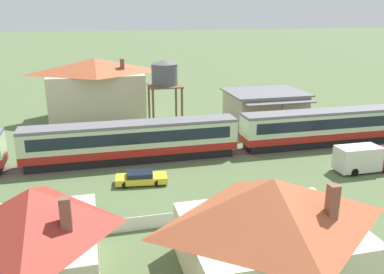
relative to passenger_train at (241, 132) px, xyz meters
The scene contains 9 objects.
passenger_train is the anchor object (origin of this frame).
railway_track 4.26m from the passenger_train, ahead, with size 156.24×3.60×0.04m.
station_building 12.33m from the passenger_train, 54.28° to the left, with size 10.25×9.53×4.59m.
station_house_terracotta_roof 24.47m from the passenger_train, 127.27° to the left, with size 14.19×8.73×8.58m.
water_tower 13.54m from the passenger_train, 120.19° to the left, with size 4.16×4.16×9.05m.
cottage_red_roof_2 26.82m from the passenger_train, 135.07° to the right, with size 7.05×8.58×6.03m.
cottage_terracotta_roof 21.73m from the passenger_train, 106.06° to the right, with size 10.64×8.41×6.05m.
parked_car_yellow 13.25m from the passenger_train, 152.95° to the right, with size 4.76×2.35×1.15m.
delivery_truck_red 12.67m from the passenger_train, 40.24° to the right, with size 5.95×2.13×2.55m.
Camera 1 is at (-36.22, -39.77, 14.90)m, focal length 38.00 mm.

